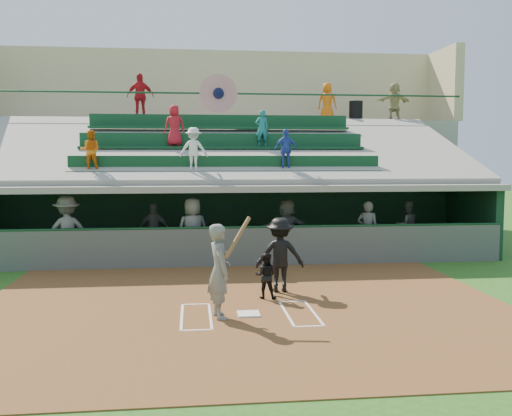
{
  "coord_description": "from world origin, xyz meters",
  "views": [
    {
      "loc": [
        -1.08,
        -10.88,
        3.11
      ],
      "look_at": [
        0.54,
        3.5,
        1.8
      ],
      "focal_mm": 40.0,
      "sensor_mm": 36.0,
      "label": 1
    }
  ],
  "objects": [
    {
      "name": "ground",
      "position": [
        0.0,
        0.0,
        0.0
      ],
      "size": [
        100.0,
        100.0,
        0.0
      ],
      "primitive_type": "plane",
      "color": "#255417",
      "rests_on": "ground"
    },
    {
      "name": "dirt_slab",
      "position": [
        0.0,
        0.5,
        0.01
      ],
      "size": [
        11.0,
        9.0,
        0.02
      ],
      "primitive_type": "cube",
      "color": "brown",
      "rests_on": "ground"
    },
    {
      "name": "home_plate",
      "position": [
        0.0,
        0.0,
        0.04
      ],
      "size": [
        0.43,
        0.43,
        0.03
      ],
      "primitive_type": "cube",
      "color": "white",
      "rests_on": "dirt_slab"
    },
    {
      "name": "batters_box_chalk",
      "position": [
        0.0,
        0.0,
        0.02
      ],
      "size": [
        2.65,
        1.85,
        0.01
      ],
      "color": "white",
      "rests_on": "dirt_slab"
    },
    {
      "name": "dugout_floor",
      "position": [
        0.0,
        6.75,
        0.02
      ],
      "size": [
        16.0,
        3.5,
        0.04
      ],
      "primitive_type": "cube",
      "color": "gray",
      "rests_on": "ground"
    },
    {
      "name": "concourse_slab",
      "position": [
        0.0,
        13.5,
        2.3
      ],
      "size": [
        20.0,
        3.0,
        4.6
      ],
      "primitive_type": "cube",
      "color": "gray",
      "rests_on": "ground"
    },
    {
      "name": "grandstand",
      "position": [
        -0.01,
        10.52,
        2.26
      ],
      "size": [
        20.4,
        10.4,
        7.8
      ],
      "color": "#515651",
      "rests_on": "ground"
    },
    {
      "name": "batter_at_plate",
      "position": [
        -0.57,
        -0.14,
        0.94
      ],
      "size": [
        0.91,
        0.79,
        1.95
      ],
      "color": "#5C5E59",
      "rests_on": "dirt_slab"
    },
    {
      "name": "catcher",
      "position": [
        0.5,
        1.25,
        0.52
      ],
      "size": [
        0.56,
        0.48,
        1.0
      ],
      "primitive_type": "imported",
      "rotation": [
        0.0,
        0.0,
        2.9
      ],
      "color": "black",
      "rests_on": "dirt_slab"
    },
    {
      "name": "home_umpire",
      "position": [
        0.91,
        1.86,
        0.87
      ],
      "size": [
        1.14,
        0.71,
        1.7
      ],
      "primitive_type": "imported",
      "rotation": [
        0.0,
        0.0,
        3.07
      ],
      "color": "black",
      "rests_on": "dirt_slab"
    },
    {
      "name": "dugout_bench",
      "position": [
        0.02,
        7.97,
        0.29
      ],
      "size": [
        16.51,
        0.57,
        0.5
      ],
      "primitive_type": "cube",
      "rotation": [
        0.0,
        0.0,
        0.0
      ],
      "color": "olive",
      "rests_on": "dugout_floor"
    },
    {
      "name": "dugout_player_a",
      "position": [
        -4.56,
        5.41,
        1.03
      ],
      "size": [
        1.44,
        1.08,
        1.98
      ],
      "primitive_type": "imported",
      "rotation": [
        0.0,
        0.0,
        3.44
      ],
      "color": "#535651",
      "rests_on": "dugout_floor"
    },
    {
      "name": "dugout_player_b",
      "position": [
        -2.26,
        6.93,
        0.86
      ],
      "size": [
        1.02,
        0.59,
        1.64
      ],
      "primitive_type": "imported",
      "rotation": [
        0.0,
        0.0,
        2.93
      ],
      "color": "#595B56",
      "rests_on": "dugout_floor"
    },
    {
      "name": "dugout_player_c",
      "position": [
        -1.07,
        5.57,
        0.99
      ],
      "size": [
        1.06,
        0.85,
        1.89
      ],
      "primitive_type": "imported",
      "rotation": [
        0.0,
        0.0,
        3.45
      ],
      "color": "#5B5E59",
      "rests_on": "dugout_floor"
    },
    {
      "name": "dugout_player_d",
      "position": [
        1.78,
        6.16,
        0.93
      ],
      "size": [
        1.7,
        1.3,
        1.79
      ],
      "primitive_type": "imported",
      "rotation": [
        0.0,
        0.0,
        3.68
      ],
      "color": "#5E615B",
      "rests_on": "dugout_floor"
    },
    {
      "name": "dugout_player_e",
      "position": [
        4.17,
        5.65,
        0.91
      ],
      "size": [
        0.75,
        0.65,
        1.74
      ],
      "primitive_type": "imported",
      "rotation": [
        0.0,
        0.0,
        2.7
      ],
      "color": "#555853",
      "rests_on": "dugout_floor"
    },
    {
      "name": "dugout_player_f",
      "position": [
        5.9,
        6.96,
        0.86
      ],
      "size": [
        0.87,
        0.71,
        1.63
      ],
      "primitive_type": "imported",
      "rotation": [
        0.0,
        0.0,
        3.27
      ],
      "color": "#595C57",
      "rests_on": "dugout_floor"
    },
    {
      "name": "trash_bin",
      "position": [
        5.89,
        12.98,
        5.03
      ],
      "size": [
        0.57,
        0.57,
        0.86
      ],
      "primitive_type": "cylinder",
      "color": "black",
      "rests_on": "concourse_slab"
    },
    {
      "name": "concourse_staff_a",
      "position": [
        -3.09,
        12.53,
        5.51
      ],
      "size": [
        1.13,
        0.62,
        1.82
      ],
      "primitive_type": "imported",
      "rotation": [
        0.0,
        0.0,
        3.31
      ],
      "color": "red",
      "rests_on": "concourse_slab"
    },
    {
      "name": "concourse_staff_b",
      "position": [
        4.65,
        13.03,
        5.41
      ],
      "size": [
        0.92,
        0.75,
        1.62
      ],
      "primitive_type": "imported",
      "rotation": [
        0.0,
        0.0,
        2.8
      ],
      "color": "orange",
      "rests_on": "concourse_slab"
    },
    {
      "name": "concourse_staff_c",
      "position": [
        7.36,
        12.41,
        5.39
      ],
      "size": [
        1.5,
        0.59,
        1.59
      ],
      "primitive_type": "imported",
      "rotation": [
        0.0,
        0.0,
        3.22
      ],
      "color": "tan",
      "rests_on": "concourse_slab"
    }
  ]
}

